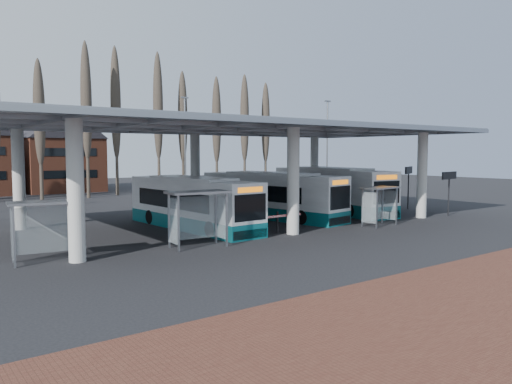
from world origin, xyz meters
TOP-DOWN VIEW (x-y plane):
  - ground at (0.00, 0.00)m, footprint 140.00×140.00m
  - station_canopy at (0.00, 8.00)m, footprint 32.00×16.00m
  - poplar_row at (0.00, 33.00)m, footprint 45.10×1.10m
  - lamp_post_b at (6.00, 26.00)m, footprint 0.80×0.16m
  - lamp_post_c at (20.00, 20.00)m, footprint 0.80×0.16m
  - bus_1 at (-3.44, 7.98)m, footprint 3.03×11.38m
  - bus_2 at (3.44, 8.91)m, footprint 4.43×11.87m
  - bus_3 at (9.78, 9.32)m, footprint 4.32×12.65m
  - shelter_0 at (-13.09, 3.36)m, footprint 2.93×1.74m
  - shelter_1 at (-6.24, 2.46)m, footprint 3.07×1.73m
  - shelter_2 at (6.54, 1.86)m, footprint 2.77×1.62m
  - info_sign_0 at (14.56, 1.99)m, footprint 2.16×0.41m
  - info_sign_1 at (15.84, 6.44)m, footprint 2.17×1.10m
  - barrier at (-0.42, 2.94)m, footprint 2.45×0.67m

SIDE VIEW (x-z plane):
  - ground at x=0.00m, z-range 0.00..0.00m
  - barrier at x=-0.42m, z-range 0.34..1.56m
  - bus_1 at x=-3.44m, z-range -0.09..3.04m
  - bus_2 at x=3.44m, z-range -0.09..3.14m
  - bus_3 at x=9.78m, z-range -0.10..3.35m
  - shelter_2 at x=6.54m, z-range 0.56..3.01m
  - shelter_0 at x=-13.09m, z-range 0.59..3.16m
  - shelter_1 at x=-6.24m, z-range 0.62..3.37m
  - info_sign_0 at x=14.56m, z-range 1.09..4.31m
  - info_sign_1 at x=15.84m, z-range 1.18..4.65m
  - lamp_post_b at x=6.00m, z-range 0.25..10.42m
  - lamp_post_c at x=20.00m, z-range 0.25..10.42m
  - station_canopy at x=0.00m, z-range 2.51..8.85m
  - poplar_row at x=0.00m, z-range 1.53..16.03m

